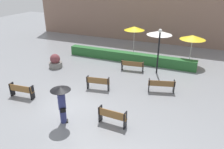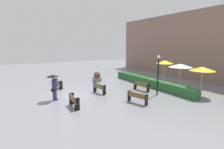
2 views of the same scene
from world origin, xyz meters
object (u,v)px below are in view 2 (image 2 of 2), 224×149
Objects in this scene: bench_near_right at (74,100)px; lamp_post at (158,71)px; bench_back_row at (141,86)px; patio_umbrella_white at (180,66)px; patio_umbrella_yellow_far at (202,69)px; bench_near_left at (58,83)px; planter_pot at (97,77)px; patio_umbrella_yellow at (165,62)px; bench_mid_center at (99,88)px; bench_far_right at (137,97)px; pedestrian_with_umbrella at (54,84)px.

bench_near_right is 0.43× the size of lamp_post.
bench_back_row is 7.28m from bench_near_right.
patio_umbrella_yellow_far reaches higher than patio_umbrella_white.
bench_near_left reaches higher than bench_back_row.
planter_pot is 0.45× the size of patio_umbrella_yellow.
patio_umbrella_yellow is (-0.24, 8.46, 1.91)m from bench_mid_center.
patio_umbrella_yellow reaches higher than bench_near_left.
patio_umbrella_yellow is (4.77, 6.30, 1.95)m from planter_pot.
bench_near_left is at bearing -152.52° from bench_far_right.
patio_umbrella_white reaches higher than pedestrian_with_umbrella.
bench_near_right is at bearing -94.98° from lamp_post.
bench_mid_center is at bearing 90.03° from pedestrian_with_umbrella.
bench_near_right is 11.37m from patio_umbrella_white.
patio_umbrella_yellow_far reaches higher than bench_back_row.
bench_back_row is at bearing 136.48° from bench_far_right.
patio_umbrella_yellow is (-2.62, 11.62, 1.93)m from bench_near_right.
bench_back_row is 0.70× the size of patio_umbrella_yellow.
lamp_post is at bearing 45.56° from bench_near_left.
pedestrian_with_umbrella is 0.60× the size of lamp_post.
bench_near_right is 0.96× the size of bench_mid_center.
bench_near_right is 10.90m from patio_umbrella_yellow_far.
bench_mid_center is at bearing 35.78° from bench_near_left.
bench_near_left is at bearing -126.26° from bench_back_row.
patio_umbrella_yellow is at bearing 52.88° from planter_pot.
patio_umbrella_yellow is at bearing 167.00° from patio_umbrella_yellow_far.
bench_far_right is 0.66× the size of patio_umbrella_yellow.
planter_pot is (-8.98, 0.88, -0.02)m from bench_far_right.
patio_umbrella_white is at bearing 74.29° from bench_mid_center.
patio_umbrella_yellow_far is (2.92, -0.85, 0.07)m from patio_umbrella_white.
patio_umbrella_yellow_far reaches higher than bench_mid_center.
bench_near_left is at bearing -107.98° from patio_umbrella_yellow.
bench_far_right is 9.02m from planter_pot.
bench_mid_center is (3.90, 2.81, 0.03)m from bench_near_left.
planter_pot is 9.55m from patio_umbrella_white.
patio_umbrella_white is (1.17, 4.05, 1.84)m from bench_back_row.
patio_umbrella_yellow_far reaches higher than bench_far_right.
bench_near_right is (-1.59, -4.45, 0.00)m from bench_far_right.
bench_back_row is at bearing 16.82° from planter_pot.
patio_umbrella_yellow_far is at bearing 47.79° from bench_near_left.
bench_far_right is at bearing -72.36° from lamp_post.
bench_far_right is (2.87, -2.72, 0.03)m from bench_back_row.
planter_pot is at bearing 129.19° from pedestrian_with_umbrella.
bench_mid_center is (-1.10, -4.01, 0.05)m from bench_back_row.
bench_near_left is 12.01m from patio_umbrella_yellow.
patio_umbrella_yellow reaches higher than bench_far_right.
bench_mid_center is at bearing -125.73° from patio_umbrella_yellow_far.
bench_near_left is 0.95× the size of bench_far_right.
bench_near_left is 1.08× the size of bench_near_right.
lamp_post reaches higher than patio_umbrella_yellow_far.
patio_umbrella_white is at bearing -9.02° from patio_umbrella_yellow.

